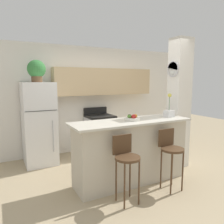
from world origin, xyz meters
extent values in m
plane|color=tan|center=(0.00, 0.00, 0.00)|extent=(14.00, 14.00, 0.00)
cube|color=white|center=(0.00, 2.05, 1.27)|extent=(5.60, 0.06, 2.55)
cube|color=tan|center=(0.39, 1.86, 1.71)|extent=(2.52, 0.32, 0.64)
cube|color=silver|center=(0.19, 1.88, 1.63)|extent=(0.77, 0.28, 0.12)
cube|color=white|center=(1.23, 0.18, 1.27)|extent=(0.36, 0.32, 2.55)
cylinder|color=silver|center=(1.04, 0.18, 1.96)|extent=(0.02, 0.30, 0.30)
cylinder|color=white|center=(1.03, 0.18, 1.96)|extent=(0.01, 0.26, 0.26)
cube|color=beige|center=(0.00, 0.00, 0.52)|extent=(1.96, 0.54, 1.04)
cube|color=beige|center=(0.00, 0.00, 1.06)|extent=(2.08, 0.66, 0.04)
cube|color=white|center=(-1.24, 1.63, 0.58)|extent=(0.63, 0.72, 1.16)
cube|color=white|center=(-1.24, 1.63, 1.43)|extent=(0.63, 0.72, 0.55)
cube|color=#333333|center=(-1.24, 1.27, 1.16)|extent=(0.60, 0.01, 0.01)
cylinder|color=#B2B2B7|center=(-1.03, 1.26, 0.64)|extent=(0.02, 0.02, 0.64)
cube|color=silver|center=(0.19, 1.69, 0.43)|extent=(0.61, 0.60, 0.85)
cube|color=black|center=(0.19, 1.69, 0.88)|extent=(0.61, 0.60, 0.06)
cube|color=black|center=(0.19, 1.98, 0.99)|extent=(0.61, 0.04, 0.16)
cube|color=black|center=(0.19, 1.39, 0.47)|extent=(0.37, 0.01, 0.27)
cylinder|color=#4C331E|center=(-0.41, -0.55, 0.67)|extent=(0.36, 0.36, 0.03)
cube|color=#4C331E|center=(-0.41, -0.40, 0.82)|extent=(0.31, 0.02, 0.28)
cylinder|color=#4C331E|center=(-0.53, -0.67, 0.32)|extent=(0.02, 0.02, 0.65)
cylinder|color=#4C331E|center=(-0.30, -0.67, 0.32)|extent=(0.02, 0.02, 0.65)
cylinder|color=#4C331E|center=(-0.53, -0.43, 0.32)|extent=(0.02, 0.02, 0.65)
cylinder|color=#4C331E|center=(-0.30, -0.43, 0.32)|extent=(0.02, 0.02, 0.65)
cylinder|color=#4C331E|center=(0.41, -0.55, 0.67)|extent=(0.36, 0.36, 0.03)
cube|color=#4C331E|center=(0.41, -0.40, 0.82)|extent=(0.31, 0.02, 0.28)
cylinder|color=#4C331E|center=(0.30, -0.67, 0.32)|extent=(0.02, 0.02, 0.65)
cylinder|color=#4C331E|center=(0.53, -0.67, 0.32)|extent=(0.02, 0.02, 0.65)
cylinder|color=#4C331E|center=(0.30, -0.43, 0.32)|extent=(0.02, 0.02, 0.65)
cylinder|color=#4C331E|center=(0.53, -0.43, 0.32)|extent=(0.02, 0.02, 0.65)
cylinder|color=brown|center=(-1.24, 1.63, 1.77)|extent=(0.21, 0.21, 0.13)
sphere|color=#387F3D|center=(-1.24, 1.63, 1.97)|extent=(0.36, 0.36, 0.36)
cube|color=white|center=(0.81, -0.01, 1.13)|extent=(0.15, 0.15, 0.12)
cylinder|color=#386633|center=(0.81, -0.01, 1.32)|extent=(0.01, 0.01, 0.26)
sphere|color=#DBCC4C|center=(0.81, -0.01, 1.47)|extent=(0.07, 0.07, 0.07)
cylinder|color=silver|center=(0.01, -0.01, 1.10)|extent=(0.26, 0.26, 0.05)
sphere|color=orange|center=(0.07, -0.01, 1.14)|extent=(0.07, 0.07, 0.07)
sphere|color=#7A2D56|center=(-0.01, 0.05, 1.14)|extent=(0.06, 0.06, 0.06)
sphere|color=#4C7F2D|center=(-0.05, -0.01, 1.15)|extent=(0.07, 0.07, 0.07)
sphere|color=red|center=(0.00, -0.06, 1.15)|extent=(0.08, 0.08, 0.08)
camera|label=1|loc=(-1.96, -3.03, 1.73)|focal=35.00mm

